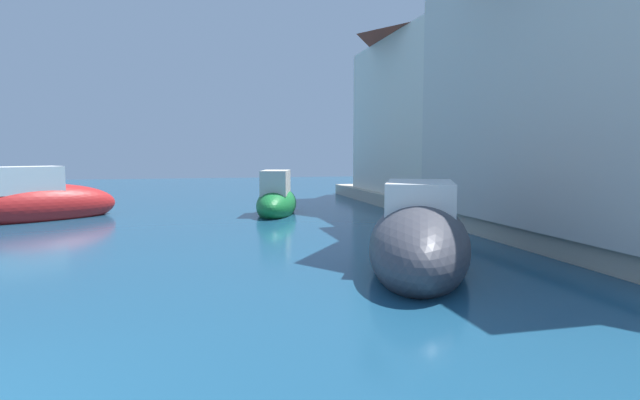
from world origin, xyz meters
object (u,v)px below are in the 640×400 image
Objects in this scene: moored_boat_4 at (277,201)px; waterfront_building_main at (622,66)px; quayside_tree at (540,110)px; moored_boat_1 at (419,240)px; moored_boat_7 at (38,203)px; waterfront_building_annex at (447,104)px.

moored_boat_4 is 11.17m from waterfront_building_main.
quayside_tree is (0.14, 3.22, -0.82)m from waterfront_building_main.
moored_boat_7 is at bearing -111.33° from moored_boat_1.
moored_boat_4 is 0.81× the size of moored_boat_7.
quayside_tree reaches higher than moored_boat_7.
moored_boat_4 is at bearing -168.24° from waterfront_building_annex.
moored_boat_7 is at bearing 104.35° from moored_boat_4.
waterfront_building_annex reaches higher than moored_boat_4.
moored_boat_7 is 0.53× the size of waterfront_building_annex.
moored_boat_4 is 0.43× the size of waterfront_building_annex.
moored_boat_7 is 1.21× the size of quayside_tree.
waterfront_building_main reaches higher than moored_boat_7.
waterfront_building_main reaches higher than waterfront_building_annex.
quayside_tree is (15.39, -4.46, 2.96)m from moored_boat_7.
moored_boat_7 is 0.53× the size of waterfront_building_main.
moored_boat_1 is 9.25m from moored_boat_4.
quayside_tree is at bearing -102.72° from moored_boat_4.
waterfront_building_main reaches higher than moored_boat_1.
moored_boat_1 reaches higher than moored_boat_4.
moored_boat_7 is at bearing -175.22° from waterfront_building_annex.
quayside_tree reaches higher than moored_boat_1.
moored_boat_4 is 9.15m from quayside_tree.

